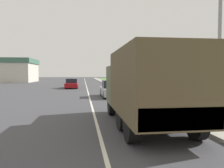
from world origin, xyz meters
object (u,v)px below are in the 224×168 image
at_px(car_nearest_ahead, 112,89).
at_px(car_second_ahead, 72,84).
at_px(pickup_truck, 197,92).
at_px(military_truck, 146,85).
at_px(lamp_post, 216,1).

distance_m(car_nearest_ahead, car_second_ahead, 12.98).
xyz_separation_m(car_nearest_ahead, pickup_truck, (4.79, -6.03, 0.22)).
height_order(military_truck, car_second_ahead, military_truck).
distance_m(military_truck, car_second_ahead, 23.65).
bearing_deg(lamp_post, car_second_ahead, 105.81).
bearing_deg(pickup_truck, military_truck, -134.57).
distance_m(military_truck, car_nearest_ahead, 11.03).
height_order(pickup_truck, lamp_post, lamp_post).
bearing_deg(car_second_ahead, military_truck, -80.04).
height_order(military_truck, lamp_post, lamp_post).
xyz_separation_m(military_truck, car_nearest_ahead, (0.10, 10.99, -0.99)).
distance_m(pickup_truck, lamp_post, 7.11).
bearing_deg(car_nearest_ahead, lamp_post, -77.52).
bearing_deg(military_truck, lamp_post, -9.94).
relative_size(car_second_ahead, lamp_post, 0.59).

